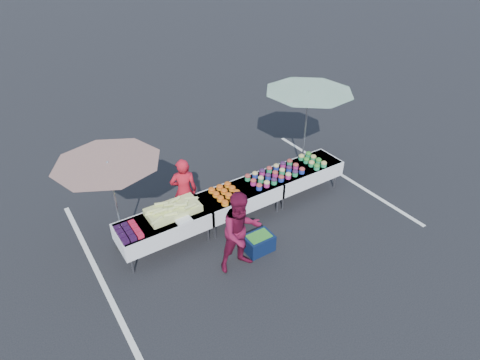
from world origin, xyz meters
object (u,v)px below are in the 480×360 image
vendor (184,191)px  table_left (164,225)px  umbrella_left (109,170)px  table_center (240,196)px  umbrella_right (308,99)px  table_right (303,172)px  customer (241,232)px  storage_bin (259,243)px

vendor → table_left: bearing=59.9°
vendor → umbrella_left: (-1.45, -0.04, 1.04)m
table_center → umbrella_right: umbrella_right is taller
umbrella_right → vendor: bearing=-176.5°
umbrella_left → table_center: bearing=-12.1°
umbrella_left → table_left: bearing=-37.4°
umbrella_right → table_right: bearing=-131.2°
table_center → table_right: 1.80m
table_left → table_right: same height
vendor → table_center: bearing=173.3°
vendor → customer: size_ratio=0.92×
table_left → table_center: same height
customer → table_right: bearing=31.1°
customer → umbrella_right: bearing=37.2°
table_left → vendor: (0.75, 0.58, 0.19)m
vendor → customer: (0.24, -1.84, 0.07)m
customer → umbrella_left: bearing=138.7°
table_left → umbrella_left: (-0.70, 0.54, 1.24)m
umbrella_left → umbrella_right: umbrella_right is taller
storage_bin → table_center: bearing=76.7°
umbrella_left → storage_bin: (2.23, -1.63, -1.63)m
table_right → umbrella_right: bearing=48.8°
table_center → umbrella_left: umbrella_left is taller
umbrella_left → umbrella_right: 5.01m
table_left → table_center: bearing=0.0°
table_right → umbrella_right: (0.70, 0.80, 1.42)m
table_left → vendor: 0.97m
table_right → customer: (-2.61, -1.26, 0.26)m
table_left → vendor: bearing=37.7°
table_left → umbrella_left: umbrella_left is taller
table_center → vendor: size_ratio=1.20×
table_left → table_center: (1.80, 0.00, 0.00)m
table_right → table_left: bearing=180.0°
customer → storage_bin: (0.54, 0.16, -0.65)m
customer → umbrella_left: (-1.69, 1.79, 0.98)m
table_right → customer: bearing=-154.2°
table_center → umbrella_left: bearing=167.9°
storage_bin → vendor: bearing=115.4°
table_left → vendor: size_ratio=1.20×
storage_bin → umbrella_right: bearing=34.9°
vendor → storage_bin: vendor is taller
umbrella_right → storage_bin: size_ratio=4.69×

